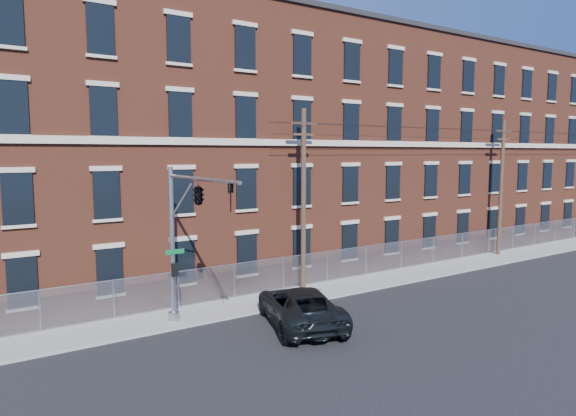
% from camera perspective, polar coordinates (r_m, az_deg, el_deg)
% --- Properties ---
extents(ground, '(140.00, 140.00, 0.00)m').
position_cam_1_polar(ground, '(23.64, 5.68, -12.95)').
color(ground, black).
rests_on(ground, ground).
extents(sidewalk, '(65.00, 3.00, 0.12)m').
position_cam_1_polar(sidewalk, '(35.21, 15.79, -6.64)').
color(sidewalk, gray).
rests_on(sidewalk, ground).
extents(mill_building, '(55.30, 14.32, 16.30)m').
position_cam_1_polar(mill_building, '(40.73, 6.50, 6.73)').
color(mill_building, brown).
rests_on(mill_building, ground).
extents(chain_link_fence, '(59.06, 0.06, 1.85)m').
position_cam_1_polar(chain_link_fence, '(35.85, 14.26, -4.75)').
color(chain_link_fence, '#A5A8AD').
rests_on(chain_link_fence, ground).
extents(traffic_signal_mast, '(0.90, 6.75, 7.00)m').
position_cam_1_polar(traffic_signal_mast, '(21.22, -10.65, -0.27)').
color(traffic_signal_mast, '#9EA0A5').
rests_on(traffic_signal_mast, ground).
extents(utility_pole_near, '(1.80, 0.28, 10.00)m').
position_cam_1_polar(utility_pole_near, '(28.11, 1.74, 1.29)').
color(utility_pole_near, '#453022').
rests_on(utility_pole_near, ground).
extents(utility_pole_mid, '(1.80, 0.28, 10.00)m').
position_cam_1_polar(utility_pole_mid, '(41.19, 22.65, 2.37)').
color(utility_pole_mid, '#453022').
rests_on(utility_pole_mid, ground).
extents(overhead_wires, '(40.00, 0.62, 0.62)m').
position_cam_1_polar(overhead_wires, '(41.15, 22.87, 7.63)').
color(overhead_wires, black).
rests_on(overhead_wires, ground).
extents(pickup_truck, '(4.66, 6.80, 1.73)m').
position_cam_1_polar(pickup_truck, '(23.42, 1.35, -10.88)').
color(pickup_truck, black).
rests_on(pickup_truck, ground).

